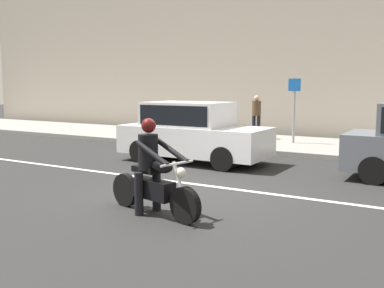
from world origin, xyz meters
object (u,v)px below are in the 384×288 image
Objects in this scene: motorcycle_with_rider_black_leather at (153,176)px; pedestrian_bystander at (256,113)px; street_sign_post at (294,103)px; parked_sedan_white at (192,132)px.

motorcycle_with_rider_black_leather is 1.27× the size of pedestrian_bystander.
street_sign_post is at bearing 93.80° from motorcycle_with_rider_black_leather.
parked_sedan_white is (-2.12, 4.88, 0.21)m from motorcycle_with_rider_black_leather.
street_sign_post is at bearing 72.19° from parked_sedan_white.
street_sign_post reaches higher than motorcycle_with_rider_black_leather.
parked_sedan_white is 5.20m from pedestrian_bystander.
street_sign_post reaches higher than pedestrian_bystander.
street_sign_post is (1.48, 4.62, 0.67)m from parked_sedan_white.
parked_sedan_white is 2.56× the size of pedestrian_bystander.
pedestrian_bystander is at bearing 92.02° from parked_sedan_white.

